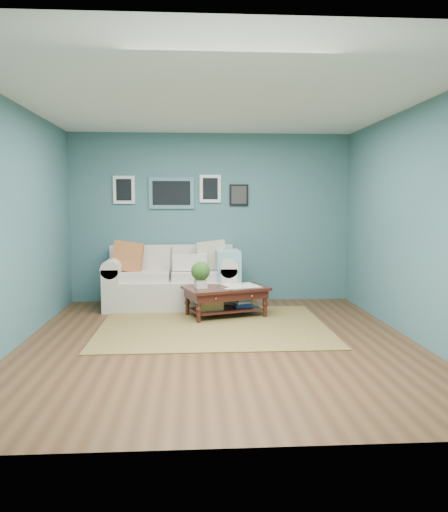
{
  "coord_description": "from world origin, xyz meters",
  "views": [
    {
      "loc": [
        -0.29,
        -5.58,
        1.58
      ],
      "look_at": [
        0.12,
        1.0,
        0.89
      ],
      "focal_mm": 35.0,
      "sensor_mm": 36.0,
      "label": 1
    }
  ],
  "objects": [
    {
      "name": "room_shell",
      "position": [
        -0.01,
        0.06,
        1.36
      ],
      "size": [
        5.0,
        5.02,
        2.7
      ],
      "color": "brown",
      "rests_on": "ground"
    },
    {
      "name": "coffee_table",
      "position": [
        0.1,
        1.29,
        0.35
      ],
      "size": [
        1.27,
        0.97,
        0.79
      ],
      "rotation": [
        0.0,
        0.0,
        0.31
      ],
      "color": "black",
      "rests_on": "ground"
    },
    {
      "name": "loveseat",
      "position": [
        -0.54,
        2.03,
        0.42
      ],
      "size": [
        2.02,
        0.92,
        1.04
      ],
      "color": "beige",
      "rests_on": "ground"
    },
    {
      "name": "area_rug",
      "position": [
        -0.04,
        0.73,
        0.01
      ],
      "size": [
        2.9,
        2.32,
        0.01
      ],
      "primitive_type": "cube",
      "color": "brown",
      "rests_on": "ground"
    }
  ]
}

